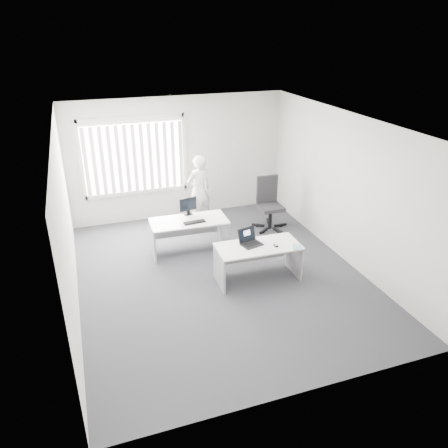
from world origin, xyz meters
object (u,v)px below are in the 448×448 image
object	(u,v)px
desk_near	(258,255)
person	(199,191)
office_chair	(269,213)
laptop	(252,238)
desk_far	(189,229)
monitor	(188,206)

from	to	relation	value
desk_near	person	world-z (taller)	person
office_chair	laptop	size ratio (longest dim) A/B	3.31
desk_far	person	world-z (taller)	person
desk_far	person	xyz separation A→B (m)	(0.57, 1.22, 0.32)
desk_near	laptop	xyz separation A→B (m)	(-0.10, 0.06, 0.33)
person	monitor	size ratio (longest dim) A/B	4.45
person	laptop	bearing A→B (deg)	78.53
desk_near	person	size ratio (longest dim) A/B	0.92
desk_far	laptop	bearing A→B (deg)	-57.81
desk_near	laptop	size ratio (longest dim) A/B	4.22
office_chair	laptop	world-z (taller)	office_chair
desk_near	person	distance (m)	2.68
office_chair	person	distance (m)	1.65
monitor	person	bearing A→B (deg)	51.46
person	desk_near	bearing A→B (deg)	80.59
desk_far	monitor	distance (m)	0.47
desk_far	person	size ratio (longest dim) A/B	0.94
desk_far	monitor	xyz separation A→B (m)	(0.07, 0.27, 0.38)
person	monitor	bearing A→B (deg)	45.99
desk_far	office_chair	distance (m)	2.06
laptop	monitor	distance (m)	1.78
desk_near	desk_far	distance (m)	1.67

